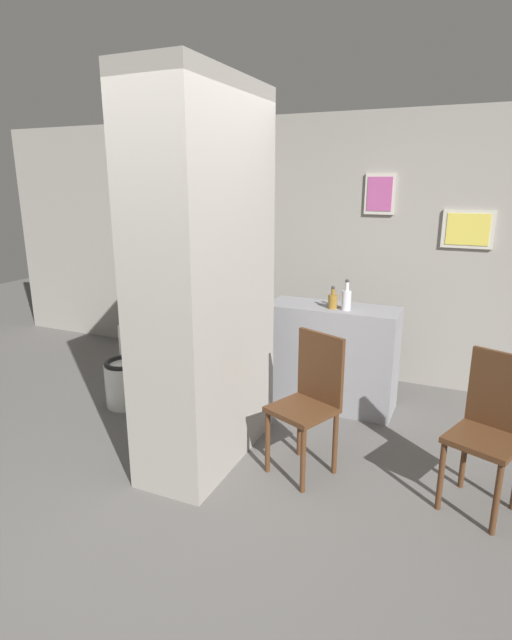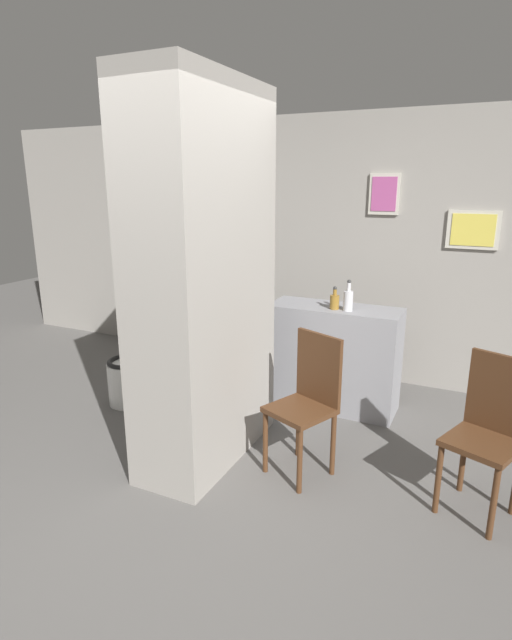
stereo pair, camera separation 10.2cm
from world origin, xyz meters
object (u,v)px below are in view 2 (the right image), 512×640
object	(u,v)px
chair_near_pillar	(308,398)
bicycle	(220,352)
bottle_tall	(348,300)
toilet	(132,370)
chair_by_doorway	(489,429)

from	to	relation	value
chair_near_pillar	bicycle	bearing A→B (deg)	163.92
chair_near_pillar	bottle_tall	size ratio (longest dim) A/B	3.70
bicycle	toilet	bearing A→B (deg)	-130.27
toilet	chair_near_pillar	bearing A→B (deg)	-12.27
bicycle	bottle_tall	xyz separation A→B (m)	(1.27, -0.05, 0.67)
bottle_tall	bicycle	bearing A→B (deg)	177.67
toilet	bottle_tall	distance (m)	2.05
chair_by_doorway	bicycle	xyz separation A→B (m)	(-2.41, 1.00, -0.19)
toilet	chair_by_doorway	size ratio (longest dim) A/B	0.70
chair_by_doorway	bicycle	bearing A→B (deg)	178.88
chair_near_pillar	chair_by_doorway	world-z (taller)	same
chair_by_doorway	bottle_tall	xyz separation A→B (m)	(-1.14, 0.95, 0.48)
chair_near_pillar	bottle_tall	bearing A→B (deg)	114.29
toilet	bicycle	bearing A→B (deg)	49.73
bottle_tall	chair_near_pillar	bearing A→B (deg)	-88.98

